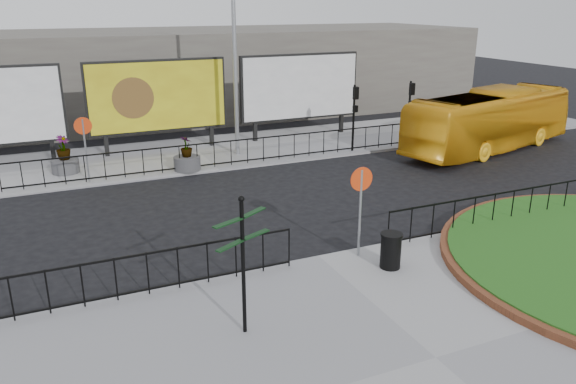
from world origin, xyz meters
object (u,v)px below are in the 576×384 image
bus (490,120)px  planter_b (187,160)px  lamp_post (235,46)px  fingerpost_sign (243,252)px  planter_a (65,160)px  litter_bin (391,250)px  billboard_mid (158,96)px

bus → planter_b: size_ratio=7.20×
lamp_post → planter_b: bearing=-149.4°
fingerpost_sign → planter_a: 13.97m
lamp_post → planter_a: size_ratio=6.11×
fingerpost_sign → planter_a: (-2.69, 13.65, -1.29)m
fingerpost_sign → planter_b: bearing=58.1°
litter_bin → planter_b: 11.07m
billboard_mid → planter_a: billboard_mid is taller
lamp_post → fingerpost_sign: size_ratio=3.09×
fingerpost_sign → litter_bin: 4.79m
bus → litter_bin: bearing=113.4°
billboard_mid → fingerpost_sign: bearing=-95.7°
billboard_mid → fingerpost_sign: size_ratio=2.08×
fingerpost_sign → bus: size_ratio=0.30×
bus → fingerpost_sign: bearing=108.1°
lamp_post → litter_bin: (-0.14, -12.36, -4.23)m
billboard_mid → planter_b: bearing=-85.2°
fingerpost_sign → litter_bin: (4.42, 1.29, -1.33)m
lamp_post → fingerpost_sign: 14.68m
billboard_mid → lamp_post: 4.23m
billboard_mid → planter_a: bearing=-155.0°
lamp_post → planter_b: (-2.71, -1.60, -4.27)m
lamp_post → litter_bin: 13.07m
billboard_mid → litter_bin: 14.76m
fingerpost_sign → planter_a: fingerpost_sign is taller
planter_a → planter_b: bearing=-19.4°
billboard_mid → fingerpost_sign: (-1.55, -15.62, -0.68)m
lamp_post → bus: (11.06, -3.66, -3.42)m
bus → planter_a: bus is taller
litter_bin → planter_b: bearing=103.4°
planter_a → bus: bearing=-11.3°
billboard_mid → fingerpost_sign: billboard_mid is taller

